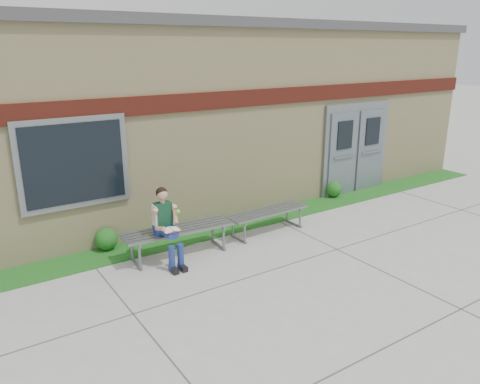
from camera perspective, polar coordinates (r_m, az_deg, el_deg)
ground at (r=8.03m, az=9.15°, el=-9.78°), size 80.00×80.00×0.00m
grass_strip at (r=9.91m, az=-1.04°, el=-4.12°), size 16.00×0.80×0.02m
school_building at (r=12.31m, az=-9.76°, el=9.94°), size 16.20×6.22×4.20m
bench_left at (r=8.50m, az=-7.53°, el=-5.16°), size 2.03×0.68×0.52m
bench_right at (r=9.49m, az=3.37°, el=-2.88°), size 1.80×0.56×0.46m
girl at (r=8.09m, az=-8.94°, el=-3.87°), size 0.45×0.75×1.36m
shrub_mid at (r=9.03m, az=-15.98°, el=-5.51°), size 0.42×0.42×0.42m
shrub_east at (r=11.94m, az=11.34°, el=0.38°), size 0.41×0.41×0.41m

